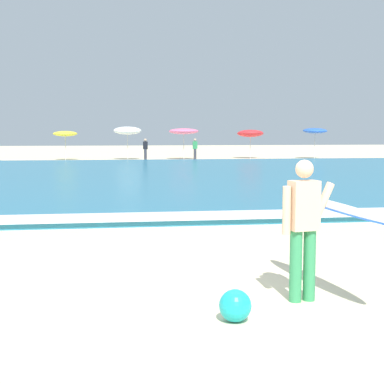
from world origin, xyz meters
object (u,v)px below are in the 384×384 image
object	(u,v)px
beach_umbrella_4	(250,133)
beach_umbrella_5	(315,131)
surfer_with_board	(321,217)
beach_ball	(235,306)
beach_umbrella_1	(65,134)
beach_umbrella_3	(184,131)
beachgoer_near_row_left	(145,149)
beachgoer_near_row_mid	(195,149)
beach_umbrella_2	(127,131)

from	to	relation	value
beach_umbrella_4	beach_umbrella_5	distance (m)	4.91
surfer_with_board	beach_umbrella_5	xyz separation A→B (m)	(13.10, 36.02, 1.10)
beach_umbrella_4	beach_ball	xyz separation A→B (m)	(-9.52, -37.81, -1.75)
beach_umbrella_1	beach_umbrella_3	xyz separation A→B (m)	(8.65, 0.04, 0.18)
beach_umbrella_3	beach_umbrella_1	bearing A→B (deg)	-179.74
beach_umbrella_5	beach_ball	xyz separation A→B (m)	(-14.31, -36.71, -1.95)
surfer_with_board	beachgoer_near_row_left	bearing A→B (deg)	89.94
beach_umbrella_3	beachgoer_near_row_left	bearing A→B (deg)	-144.28
beach_umbrella_3	beach_umbrella_5	distance (m)	10.06
beach_umbrella_4	beach_ball	bearing A→B (deg)	-104.14
beach_ball	beach_umbrella_3	bearing A→B (deg)	83.45
beach_umbrella_4	beach_umbrella_5	xyz separation A→B (m)	(4.78, -1.10, 0.20)
beach_umbrella_1	beach_ball	bearing A→B (deg)	-83.22
beach_umbrella_5	beachgoer_near_row_left	world-z (taller)	beach_umbrella_5
surfer_with_board	beach_ball	xyz separation A→B (m)	(-1.21, -0.69, -0.85)
beach_umbrella_1	beach_ball	size ratio (longest dim) A/B	6.00
beachgoer_near_row_mid	beach_ball	xyz separation A→B (m)	(-4.81, -35.09, -0.67)
beachgoer_near_row_left	beach_umbrella_1	bearing A→B (deg)	159.44
beach_ball	beachgoer_near_row_left	bearing A→B (deg)	87.95
beach_umbrella_1	beach_umbrella_2	world-z (taller)	beach_umbrella_2
surfer_with_board	beach_ball	distance (m)	1.63
beach_umbrella_3	beachgoer_near_row_mid	xyz separation A→B (m)	(0.56, -1.95, -1.25)
beachgoer_near_row_mid	surfer_with_board	bearing A→B (deg)	-95.97
beach_umbrella_5	beach_ball	distance (m)	39.45
beach_umbrella_4	beachgoer_near_row_left	bearing A→B (deg)	-160.50
beach_umbrella_3	beach_umbrella_5	size ratio (longest dim) A/B	0.98
surfer_with_board	beach_umbrella_5	bearing A→B (deg)	70.02
beach_umbrella_4	beachgoer_near_row_left	size ratio (longest dim) A/B	1.42
beach_umbrella_4	beach_ball	size ratio (longest dim) A/B	6.28
beach_umbrella_5	surfer_with_board	bearing A→B (deg)	-109.98
beach_umbrella_4	beachgoer_near_row_left	xyz separation A→B (m)	(-8.27, -2.93, -1.09)
beach_umbrella_2	beach_umbrella_4	distance (m)	9.47
beach_umbrella_5	beach_ball	world-z (taller)	beach_umbrella_5
beachgoer_near_row_left	beachgoer_near_row_mid	world-z (taller)	same
beach_umbrella_1	beach_umbrella_4	size ratio (longest dim) A/B	0.95
beach_umbrella_3	beach_ball	size ratio (longest dim) A/B	6.50
surfer_with_board	beach_umbrella_4	bearing A→B (deg)	77.38
surfer_with_board	beach_umbrella_2	world-z (taller)	beach_umbrella_2
beach_umbrella_2	beachgoer_near_row_left	distance (m)	2.78
beach_umbrella_3	beach_ball	distance (m)	37.33
beach_umbrella_5	beachgoer_near_row_mid	distance (m)	9.72
beach_umbrella_2	beach_ball	size ratio (longest dim) A/B	6.99
beach_ball	beachgoer_near_row_mid	bearing A→B (deg)	82.20
beach_umbrella_1	beachgoer_near_row_left	xyz separation A→B (m)	(5.65, -2.12, -1.07)
beach_ball	beach_umbrella_2	bearing A→B (deg)	89.87
beach_umbrella_4	beachgoer_near_row_mid	bearing A→B (deg)	-149.97
beach_umbrella_5	beach_umbrella_3	bearing A→B (deg)	178.11
surfer_with_board	beach_umbrella_1	world-z (taller)	beach_umbrella_1
beach_umbrella_2	beach_umbrella_5	world-z (taller)	beach_umbrella_2
beach_umbrella_2	surfer_with_board	bearing A→B (deg)	-88.22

